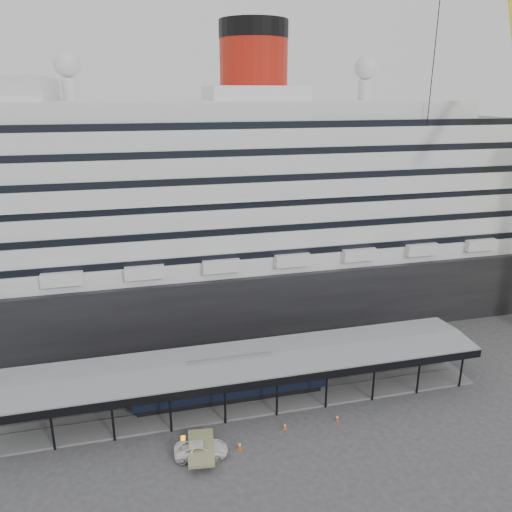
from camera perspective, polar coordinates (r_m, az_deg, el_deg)
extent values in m
plane|color=#39393C|center=(56.68, -0.30, -18.63)|extent=(200.00, 200.00, 0.00)
cube|color=black|center=(82.13, -5.68, -2.58)|extent=(130.00, 30.00, 10.00)
cylinder|color=#AD1A0E|center=(78.47, -0.28, 20.67)|extent=(10.00, 10.00, 9.00)
cylinder|color=black|center=(78.88, -0.28, 24.48)|extent=(10.10, 10.10, 2.50)
sphere|color=silver|center=(76.53, -20.81, 19.87)|extent=(3.60, 3.60, 3.60)
sphere|color=silver|center=(84.63, 12.44, 20.30)|extent=(3.60, 3.60, 3.60)
cube|color=slate|center=(60.58, -1.48, -15.79)|extent=(56.00, 8.00, 0.24)
cube|color=slate|center=(59.91, -1.32, -16.03)|extent=(54.00, 0.08, 0.10)
cube|color=slate|center=(61.08, -1.64, -15.30)|extent=(54.00, 0.08, 0.10)
cube|color=black|center=(54.54, -0.44, -14.57)|extent=(56.00, 0.18, 0.90)
cube|color=black|center=(62.12, -2.44, -10.21)|extent=(56.00, 0.18, 0.90)
cube|color=slate|center=(57.91, -1.52, -11.63)|extent=(56.00, 9.00, 0.24)
cylinder|color=black|center=(77.04, 18.49, 9.52)|extent=(0.12, 0.12, 47.21)
imported|color=white|center=(52.62, -6.29, -21.10)|extent=(5.48, 3.02, 1.45)
cube|color=black|center=(60.07, -2.91, -15.59)|extent=(21.27, 2.53, 0.71)
cube|color=black|center=(59.57, -2.92, -14.86)|extent=(22.29, 2.94, 1.11)
cube|color=beige|center=(58.92, -2.94, -13.87)|extent=(22.29, 2.98, 1.32)
cube|color=black|center=(58.47, -2.96, -13.15)|extent=(22.29, 2.94, 0.40)
cube|color=#EF4E0D|center=(53.57, -1.89, -21.15)|extent=(0.56, 0.56, 0.03)
cone|color=#EF4E0D|center=(53.30, -1.89, -20.80)|extent=(0.47, 0.47, 0.82)
cylinder|color=white|center=(53.25, -1.89, -20.73)|extent=(0.26, 0.26, 0.16)
cube|color=#F04F0D|center=(56.06, 3.31, -19.12)|extent=(0.46, 0.46, 0.03)
cone|color=#F04F0D|center=(55.83, 3.32, -18.82)|extent=(0.39, 0.39, 0.73)
cylinder|color=white|center=(55.79, 3.32, -18.76)|extent=(0.23, 0.23, 0.14)
cube|color=#D24D0B|center=(57.74, 9.25, -18.10)|extent=(0.52, 0.52, 0.03)
cone|color=#D24D0B|center=(57.51, 9.27, -17.79)|extent=(0.44, 0.44, 0.77)
cylinder|color=white|center=(57.47, 9.28, -17.73)|extent=(0.24, 0.24, 0.15)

